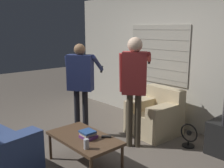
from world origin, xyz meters
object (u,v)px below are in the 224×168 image
Objects in this scene: soda_can at (86,144)px; spare_remote at (106,137)px; person_right_standing at (134,79)px; armchair_beige at (156,116)px; coffee_table at (84,139)px; floor_fan at (189,136)px; book_stack at (88,134)px; person_left_standing at (81,78)px.

spare_remote is (-0.09, 0.40, -0.05)m from soda_can.
person_right_standing is 1.34m from soda_can.
person_right_standing reaches higher than spare_remote.
coffee_table is at bearing 96.10° from armchair_beige.
soda_can is 0.33× the size of floor_fan.
book_stack is at bearing -84.91° from spare_remote.
armchair_beige is 6.48× the size of soda_can.
soda_can is at bearing -32.02° from spare_remote.
book_stack is at bearing -109.42° from floor_fan.
person_right_standing is (0.95, 0.34, 0.08)m from person_left_standing.
coffee_table is (0.09, -1.65, 0.06)m from armchair_beige.
armchair_beige is 0.47× the size of person_right_standing.
person_left_standing reaches higher than coffee_table.
soda_can is (0.25, -0.21, 0.01)m from book_stack.
coffee_table reaches higher than floor_fan.
spare_remote reaches higher than floor_fan.
armchair_beige reaches higher than book_stack.
coffee_table is 8.72× the size of spare_remote.
coffee_table is 8.33× the size of soda_can.
floor_fan is at bearing 80.13° from soda_can.
book_stack is at bearing 16.02° from coffee_table.
soda_can is at bearing -114.43° from person_right_standing.
person_left_standing is at bearing 146.91° from soda_can.
person_right_standing reaches higher than soda_can.
armchair_beige is 1.64m from book_stack.
person_right_standing is at bearing -14.72° from person_left_standing.
person_right_standing is 1.13m from book_stack.
person_left_standing is 1.36m from spare_remote.
person_right_standing is at bearing 150.43° from spare_remote.
person_right_standing is 7.99× the size of book_stack.
person_right_standing reaches higher than coffee_table.
coffee_table is 0.11m from book_stack.
spare_remote is at bearing -113.60° from person_right_standing.
book_stack reaches higher than floor_fan.
soda_can is (0.40, -1.84, 0.16)m from armchair_beige.
person_right_standing is 4.55× the size of floor_fan.
person_left_standing is 7.42× the size of book_stack.
coffee_table is at bearing -163.98° from book_stack.
book_stack is (0.07, 0.02, 0.09)m from coffee_table.
book_stack is 0.57× the size of floor_fan.
person_right_standing reaches higher than armchair_beige.
person_right_standing is at bearing 93.08° from book_stack.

